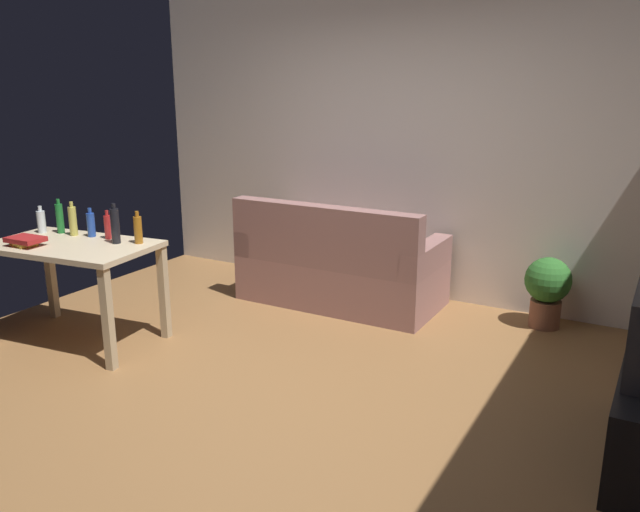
# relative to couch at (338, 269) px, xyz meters

# --- Properties ---
(ground_plane) EXTENTS (5.20, 4.40, 0.02)m
(ground_plane) POSITION_rel_couch_xyz_m (0.33, -1.59, -0.32)
(ground_plane) COLOR olive
(wall_rear) EXTENTS (5.20, 0.10, 2.70)m
(wall_rear) POSITION_rel_couch_xyz_m (0.33, 0.61, 1.04)
(wall_rear) COLOR silver
(wall_rear) RESTS_ON ground_plane
(couch) EXTENTS (1.72, 0.84, 0.92)m
(couch) POSITION_rel_couch_xyz_m (0.00, 0.00, 0.00)
(couch) COLOR #996B66
(couch) RESTS_ON ground_plane
(desk) EXTENTS (1.27, 0.83, 0.76)m
(desk) POSITION_rel_couch_xyz_m (-1.31, -1.71, 0.34)
(desk) COLOR #C6B28E
(desk) RESTS_ON ground_plane
(potted_plant) EXTENTS (0.36, 0.36, 0.57)m
(potted_plant) POSITION_rel_couch_xyz_m (1.70, 0.31, 0.02)
(potted_plant) COLOR brown
(potted_plant) RESTS_ON ground_plane
(bottle_clear) EXTENTS (0.06, 0.06, 0.21)m
(bottle_clear) POSITION_rel_couch_xyz_m (-1.77, -1.58, 0.54)
(bottle_clear) COLOR silver
(bottle_clear) RESTS_ON desk
(bottle_green) EXTENTS (0.06, 0.06, 0.27)m
(bottle_green) POSITION_rel_couch_xyz_m (-1.64, -1.52, 0.57)
(bottle_green) COLOR #1E722D
(bottle_green) RESTS_ON desk
(bottle_squat) EXTENTS (0.06, 0.06, 0.26)m
(bottle_squat) POSITION_rel_couch_xyz_m (-1.49, -1.53, 0.57)
(bottle_squat) COLOR #BCB24C
(bottle_squat) RESTS_ON desk
(bottle_blue) EXTENTS (0.06, 0.06, 0.22)m
(bottle_blue) POSITION_rel_couch_xyz_m (-1.34, -1.49, 0.55)
(bottle_blue) COLOR #2347A3
(bottle_blue) RESTS_ON desk
(bottle_red) EXTENTS (0.05, 0.05, 0.22)m
(bottle_red) POSITION_rel_couch_xyz_m (-1.17, -1.47, 0.54)
(bottle_red) COLOR #AD2323
(bottle_red) RESTS_ON desk
(bottle_dark) EXTENTS (0.06, 0.06, 0.30)m
(bottle_dark) POSITION_rel_couch_xyz_m (-1.02, -1.54, 0.58)
(bottle_dark) COLOR black
(bottle_dark) RESTS_ON desk
(bottle_amber) EXTENTS (0.06, 0.06, 0.24)m
(bottle_amber) POSITION_rel_couch_xyz_m (-0.87, -1.46, 0.56)
(bottle_amber) COLOR #9E6019
(bottle_amber) RESTS_ON desk
(book_stack) EXTENTS (0.26, 0.19, 0.07)m
(book_stack) POSITION_rel_couch_xyz_m (-1.53, -1.92, 0.49)
(book_stack) COLOR #B7932D
(book_stack) RESTS_ON desk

